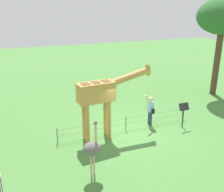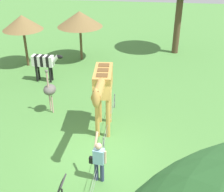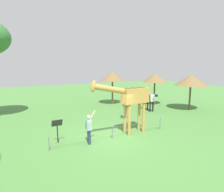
{
  "view_description": "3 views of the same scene",
  "coord_description": "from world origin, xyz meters",
  "px_view_note": "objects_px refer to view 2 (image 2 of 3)",
  "views": [
    {
      "loc": [
        -5.14,
        -10.55,
        6.1
      ],
      "look_at": [
        -0.53,
        0.74,
        1.73
      ],
      "focal_mm": 41.22,
      "sensor_mm": 36.0,
      "label": 1
    },
    {
      "loc": [
        8.92,
        1.63,
        7.48
      ],
      "look_at": [
        -0.79,
        0.38,
        2.13
      ],
      "focal_mm": 47.31,
      "sensor_mm": 36.0,
      "label": 2
    },
    {
      "loc": [
        4.87,
        9.55,
        4.24
      ],
      "look_at": [
        -0.3,
        -0.48,
        2.35
      ],
      "focal_mm": 31.19,
      "sensor_mm": 36.0,
      "label": 3
    }
  ],
  "objects_px": {
    "giraffe": "(103,87)",
    "info_sign": "(62,189)",
    "ostrich": "(50,90)",
    "visitor": "(99,160)",
    "shade_hut_far": "(22,23)",
    "shade_hut_aside": "(80,19)",
    "zebra": "(44,62)"
  },
  "relations": [
    {
      "from": "giraffe",
      "to": "zebra",
      "type": "relative_size",
      "value": 2.12
    },
    {
      "from": "ostrich",
      "to": "shade_hut_far",
      "type": "xyz_separation_m",
      "value": [
        -5.38,
        -3.29,
        1.62
      ]
    },
    {
      "from": "shade_hut_far",
      "to": "shade_hut_aside",
      "type": "distance_m",
      "value": 3.56
    },
    {
      "from": "giraffe",
      "to": "zebra",
      "type": "xyz_separation_m",
      "value": [
        -4.67,
        -4.1,
        -1.06
      ]
    },
    {
      "from": "shade_hut_far",
      "to": "shade_hut_aside",
      "type": "xyz_separation_m",
      "value": [
        -1.48,
        3.24,
        -0.04
      ]
    },
    {
      "from": "ostrich",
      "to": "shade_hut_far",
      "type": "bearing_deg",
      "value": -148.54
    },
    {
      "from": "ostrich",
      "to": "visitor",
      "type": "bearing_deg",
      "value": 35.76
    },
    {
      "from": "visitor",
      "to": "info_sign",
      "type": "relative_size",
      "value": 1.34
    },
    {
      "from": "shade_hut_aside",
      "to": "info_sign",
      "type": "bearing_deg",
      "value": 10.04
    },
    {
      "from": "shade_hut_aside",
      "to": "info_sign",
      "type": "height_order",
      "value": "shade_hut_aside"
    },
    {
      "from": "visitor",
      "to": "ostrich",
      "type": "height_order",
      "value": "ostrich"
    },
    {
      "from": "giraffe",
      "to": "shade_hut_far",
      "type": "bearing_deg",
      "value": -138.46
    },
    {
      "from": "ostrich",
      "to": "shade_hut_far",
      "type": "height_order",
      "value": "shade_hut_far"
    },
    {
      "from": "visitor",
      "to": "shade_hut_far",
      "type": "relative_size",
      "value": 0.54
    },
    {
      "from": "giraffe",
      "to": "shade_hut_aside",
      "type": "xyz_separation_m",
      "value": [
        -8.27,
        -2.78,
        0.53
      ]
    },
    {
      "from": "zebra",
      "to": "ostrich",
      "type": "xyz_separation_m",
      "value": [
        3.26,
        1.37,
        0.01
      ]
    },
    {
      "from": "zebra",
      "to": "shade_hut_aside",
      "type": "distance_m",
      "value": 4.15
    },
    {
      "from": "zebra",
      "to": "info_sign",
      "type": "relative_size",
      "value": 1.37
    },
    {
      "from": "ostrich",
      "to": "info_sign",
      "type": "distance_m",
      "value": 6.05
    },
    {
      "from": "zebra",
      "to": "shade_hut_far",
      "type": "bearing_deg",
      "value": -137.78
    },
    {
      "from": "giraffe",
      "to": "shade_hut_far",
      "type": "xyz_separation_m",
      "value": [
        -6.79,
        -6.01,
        0.57
      ]
    },
    {
      "from": "giraffe",
      "to": "info_sign",
      "type": "relative_size",
      "value": 2.91
    },
    {
      "from": "ostrich",
      "to": "shade_hut_aside",
      "type": "relative_size",
      "value": 0.69
    },
    {
      "from": "info_sign",
      "to": "shade_hut_far",
      "type": "bearing_deg",
      "value": -153.69
    },
    {
      "from": "zebra",
      "to": "info_sign",
      "type": "distance_m",
      "value": 9.59
    },
    {
      "from": "giraffe",
      "to": "info_sign",
      "type": "bearing_deg",
      "value": -7.53
    },
    {
      "from": "shade_hut_far",
      "to": "shade_hut_aside",
      "type": "bearing_deg",
      "value": 114.62
    },
    {
      "from": "zebra",
      "to": "ostrich",
      "type": "bearing_deg",
      "value": 22.81
    },
    {
      "from": "giraffe",
      "to": "shade_hut_aside",
      "type": "relative_size",
      "value": 1.18
    },
    {
      "from": "visitor",
      "to": "shade_hut_aside",
      "type": "relative_size",
      "value": 0.54
    },
    {
      "from": "shade_hut_aside",
      "to": "visitor",
      "type": "bearing_deg",
      "value": 15.49
    },
    {
      "from": "ostrich",
      "to": "shade_hut_far",
      "type": "relative_size",
      "value": 0.69
    }
  ]
}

